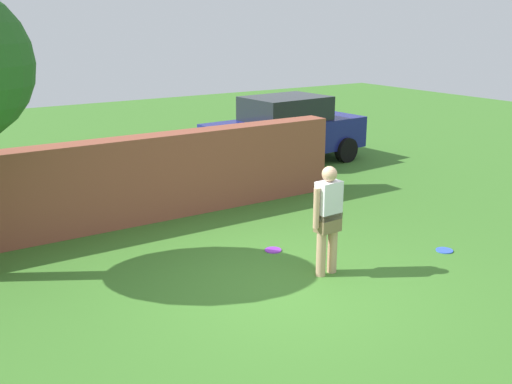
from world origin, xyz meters
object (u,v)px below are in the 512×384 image
Objects in this scene: frisbee_purple at (273,250)px; frisbee_blue at (444,250)px; person at (328,216)px; car at (285,130)px.

frisbee_blue is at bearing -33.60° from frisbee_purple.
car reaches higher than person.
car reaches higher than frisbee_blue.
frisbee_purple is (-2.30, 1.53, 0.00)m from frisbee_blue.
person is 0.38× the size of car.
frisbee_purple is at bearing 48.48° from car.
person reaches higher than frisbee_blue.
frisbee_blue is at bearing 167.74° from person.
person is at bearing 170.61° from frisbee_blue.
frisbee_blue is at bearing 73.50° from car.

